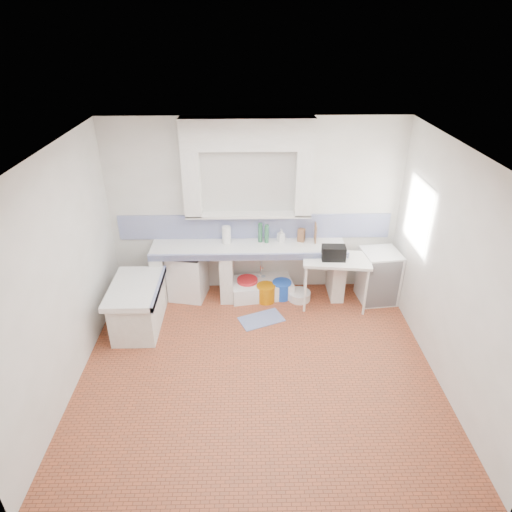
{
  "coord_description": "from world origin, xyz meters",
  "views": [
    {
      "loc": [
        -0.12,
        -4.4,
        4.0
      ],
      "look_at": [
        0.0,
        1.0,
        1.1
      ],
      "focal_mm": 31.13,
      "sensor_mm": 36.0,
      "label": 1
    }
  ],
  "objects_px": {
    "sink": "(261,288)",
    "side_table": "(335,282)",
    "stove": "(188,275)",
    "fridge": "(378,276)"
  },
  "relations": [
    {
      "from": "stove",
      "to": "side_table",
      "type": "xyz_separation_m",
      "value": [
        2.29,
        -0.31,
        0.03
      ]
    },
    {
      "from": "side_table",
      "to": "fridge",
      "type": "distance_m",
      "value": 0.74
    },
    {
      "from": "sink",
      "to": "fridge",
      "type": "xyz_separation_m",
      "value": [
        1.84,
        -0.15,
        0.3
      ]
    },
    {
      "from": "sink",
      "to": "stove",
      "type": "bearing_deg",
      "value": 170.7
    },
    {
      "from": "fridge",
      "to": "stove",
      "type": "bearing_deg",
      "value": 170.63
    },
    {
      "from": "stove",
      "to": "sink",
      "type": "height_order",
      "value": "stove"
    },
    {
      "from": "stove",
      "to": "fridge",
      "type": "relative_size",
      "value": 0.9
    },
    {
      "from": "sink",
      "to": "fridge",
      "type": "height_order",
      "value": "fridge"
    },
    {
      "from": "sink",
      "to": "side_table",
      "type": "height_order",
      "value": "side_table"
    },
    {
      "from": "stove",
      "to": "side_table",
      "type": "distance_m",
      "value": 2.31
    }
  ]
}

